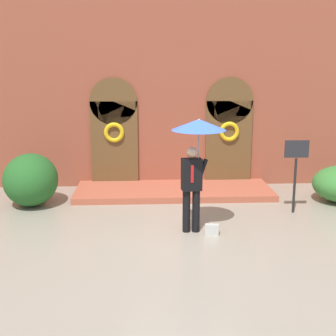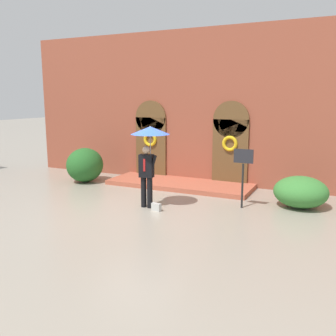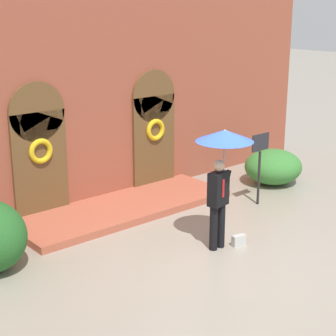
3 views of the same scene
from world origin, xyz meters
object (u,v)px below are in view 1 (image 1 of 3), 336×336
Objects in this scene: person_with_umbrella at (197,141)px; sign_post at (296,164)px; handbag at (212,229)px; shrub_left at (31,180)px.

sign_post is at bearing 24.92° from person_with_umbrella.
handbag is (0.31, -0.20, -1.80)m from person_with_umbrella.
shrub_left is at bearing 152.41° from person_with_umbrella.
handbag is 0.16× the size of sign_post.
shrub_left reaches higher than handbag.
shrub_left is (-3.84, 2.01, -1.27)m from person_with_umbrella.
person_with_umbrella is 4.52m from shrub_left.
person_with_umbrella is at bearing -27.59° from shrub_left.
person_with_umbrella is 1.60× the size of shrub_left.
shrub_left is at bearing 163.11° from handbag.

